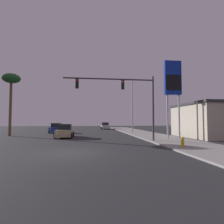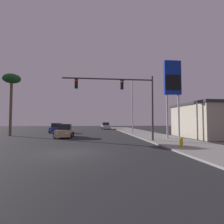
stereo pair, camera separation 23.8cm
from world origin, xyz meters
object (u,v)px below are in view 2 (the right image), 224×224
gas_station_sign (172,82)px  traffic_light_mast (126,93)px  car_tan (65,131)px  palm_tree_near (12,82)px  car_blue (57,128)px  fire_hydrant (181,142)px  car_silver (106,126)px  street_lamp (132,103)px

gas_station_sign → traffic_light_mast: bearing=-159.6°
car_tan → palm_tree_near: (-7.82, 3.02, 6.77)m
car_blue → fire_hydrant: car_blue is taller
car_silver → car_tan: (-6.84, -21.23, 0.00)m
traffic_light_mast → gas_station_sign: size_ratio=1.01×
street_lamp → fire_hydrant: 16.78m
car_silver → traffic_light_mast: 27.14m
car_blue → car_silver: (9.48, 12.47, 0.00)m
car_silver → car_tan: 22.30m
car_silver → street_lamp: size_ratio=0.48×
fire_hydrant → palm_tree_near: palm_tree_near is taller
car_blue → car_tan: size_ratio=1.00×
traffic_light_mast → gas_station_sign: (5.94, 2.20, 1.80)m
fire_hydrant → palm_tree_near: (-17.95, 13.10, 7.05)m
car_blue → car_tan: (2.64, -8.76, 0.00)m
car_silver → street_lamp: street_lamp is taller
street_lamp → palm_tree_near: bearing=-170.4°
car_silver → palm_tree_near: palm_tree_near is taller
car_tan → street_lamp: bearing=-150.5°
gas_station_sign → fire_hydrant: size_ratio=11.84×
car_tan → fire_hydrant: 14.29m
car_blue → gas_station_sign: bearing=140.3°
car_blue → palm_tree_near: 10.27m
car_silver → palm_tree_near: size_ratio=0.50×
gas_station_sign → palm_tree_near: 21.57m
palm_tree_near → car_silver: bearing=51.2°
car_tan → gas_station_sign: 14.44m
car_tan → street_lamp: street_lamp is taller
car_tan → fire_hydrant: size_ratio=5.70×
car_blue → street_lamp: size_ratio=0.48×
gas_station_sign → car_tan: bearing=165.0°
car_silver → street_lamp: bearing=100.4°
car_silver → car_blue: bearing=51.2°
car_silver → fire_hydrant: 31.48m
car_blue → car_silver: size_ratio=1.00×
gas_station_sign → palm_tree_near: (-20.57, 6.43, 0.91)m
palm_tree_near → traffic_light_mast: bearing=-30.6°
car_tan → gas_station_sign: bearing=163.5°
traffic_light_mast → gas_station_sign: gas_station_sign is taller
palm_tree_near → street_lamp: bearing=9.6°
traffic_light_mast → gas_station_sign: bearing=20.4°
car_silver → traffic_light_mast: traffic_light_mast is taller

